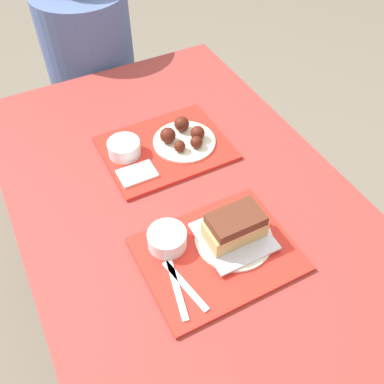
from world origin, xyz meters
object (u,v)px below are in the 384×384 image
(bowl_coleslaw_near, at_px, (167,238))
(wings_plate_far, at_px, (184,137))
(bowl_coleslaw_far, at_px, (124,147))
(brisket_sandwich_plate, at_px, (235,230))
(tray_far, at_px, (166,148))
(person_seated_across, at_px, (88,48))
(tray_near, at_px, (218,254))

(bowl_coleslaw_near, bearing_deg, wings_plate_far, 57.37)
(bowl_coleslaw_near, height_order, bowl_coleslaw_far, same)
(brisket_sandwich_plate, distance_m, bowl_coleslaw_far, 0.47)
(brisket_sandwich_plate, distance_m, wings_plate_far, 0.42)
(tray_far, xyz_separation_m, brisket_sandwich_plate, (0.01, -0.42, 0.04))
(tray_far, xyz_separation_m, wings_plate_far, (0.06, -0.01, 0.03))
(bowl_coleslaw_near, bearing_deg, brisket_sandwich_plate, -21.80)
(tray_far, distance_m, bowl_coleslaw_far, 0.14)
(brisket_sandwich_plate, bearing_deg, tray_far, 90.75)
(wings_plate_far, bearing_deg, bowl_coleslaw_near, -122.63)
(bowl_coleslaw_near, xyz_separation_m, bowl_coleslaw_far, (0.03, 0.38, 0.00))
(tray_far, distance_m, person_seated_across, 0.76)
(person_seated_across, bearing_deg, tray_near, -91.68)
(tray_near, xyz_separation_m, bowl_coleslaw_far, (-0.08, 0.47, 0.03))
(brisket_sandwich_plate, height_order, person_seated_across, person_seated_across)
(tray_near, height_order, brisket_sandwich_plate, brisket_sandwich_plate)
(bowl_coleslaw_far, bearing_deg, tray_far, -12.44)
(bowl_coleslaw_far, bearing_deg, tray_near, -80.70)
(brisket_sandwich_plate, distance_m, person_seated_across, 1.17)
(wings_plate_far, height_order, person_seated_across, person_seated_across)
(tray_near, relative_size, tray_far, 1.00)
(person_seated_across, bearing_deg, bowl_coleslaw_far, -98.70)
(bowl_coleslaw_far, bearing_deg, brisket_sandwich_plate, -73.13)
(person_seated_across, bearing_deg, brisket_sandwich_plate, -88.83)
(bowl_coleslaw_near, height_order, person_seated_across, person_seated_across)
(bowl_coleslaw_near, distance_m, wings_plate_far, 0.41)
(brisket_sandwich_plate, bearing_deg, bowl_coleslaw_near, 158.20)
(brisket_sandwich_plate, bearing_deg, wings_plate_far, 82.06)
(brisket_sandwich_plate, relative_size, bowl_coleslaw_far, 2.04)
(tray_far, height_order, brisket_sandwich_plate, brisket_sandwich_plate)
(tray_near, distance_m, bowl_coleslaw_far, 0.47)
(bowl_coleslaw_near, relative_size, bowl_coleslaw_far, 1.00)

